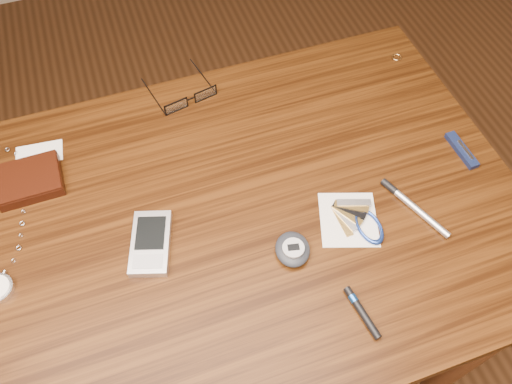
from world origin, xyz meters
The scene contains 11 objects.
ground centered at (0.00, 0.00, 0.00)m, with size 3.80×3.80×0.00m, color #472814.
desk centered at (0.00, 0.00, 0.65)m, with size 1.00×0.70×0.75m.
wallet_and_card centered at (-0.33, 0.18, 0.76)m, with size 0.12×0.14×0.02m.
eyeglasses centered at (-0.01, 0.28, 0.76)m, with size 0.14×0.14×0.03m.
gold_ring centered at (0.45, 0.26, 0.75)m, with size 0.02×0.02×0.00m, color tan.
pda_phone centered at (-0.15, -0.01, 0.76)m, with size 0.09×0.13×0.02m.
pedometer centered at (0.06, -0.10, 0.76)m, with size 0.07×0.08×0.03m.
notepad_keys centered at (0.19, -0.09, 0.75)m, with size 0.13×0.13×0.01m.
pocket_knife centered at (0.44, -0.01, 0.76)m, with size 0.02×0.09×0.01m.
silver_pen centered at (0.29, -0.08, 0.76)m, with size 0.06×0.14×0.01m.
black_blue_pen centered at (0.12, -0.23, 0.76)m, with size 0.02×0.09×0.01m.
Camera 1 is at (-0.12, -0.43, 1.49)m, focal length 35.00 mm.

